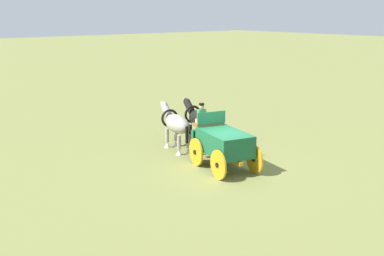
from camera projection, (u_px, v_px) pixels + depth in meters
ground_plane at (224, 169)px, 20.64m from camera, size 220.00×220.00×0.00m
show_wagon at (223, 143)px, 20.50m from camera, size 5.55×2.51×2.66m
draft_horse_near at (176, 124)px, 23.21m from camera, size 3.03×1.33×2.15m
draft_horse_off at (200, 120)px, 23.74m from camera, size 3.13×1.37×2.21m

